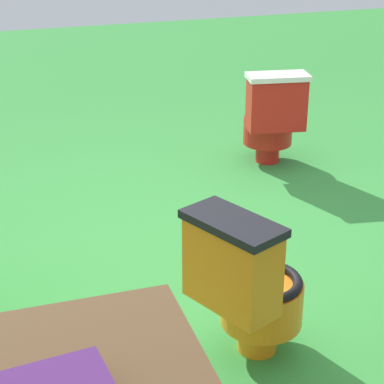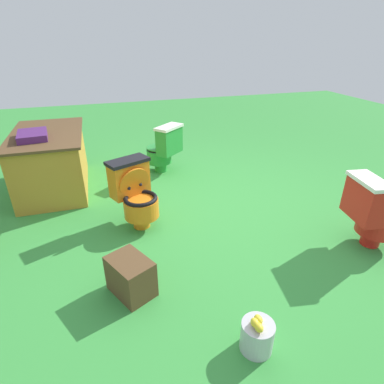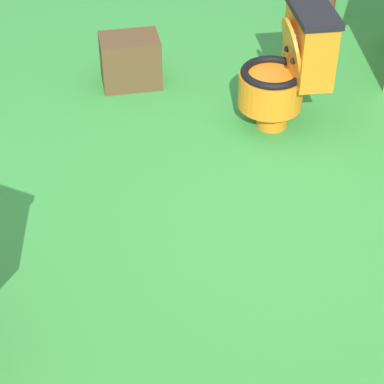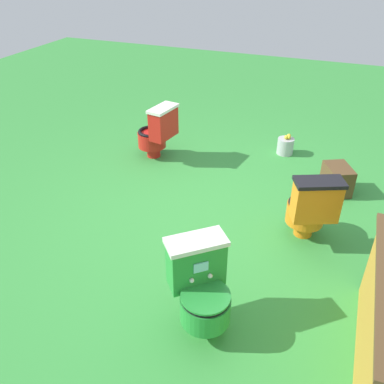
{
  "view_description": "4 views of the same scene",
  "coord_description": "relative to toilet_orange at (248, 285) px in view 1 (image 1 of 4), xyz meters",
  "views": [
    {
      "loc": [
        1.08,
        3.31,
        1.98
      ],
      "look_at": [
        0.03,
        0.12,
        0.46
      ],
      "focal_mm": 65.09,
      "sensor_mm": 36.0,
      "label": 1
    },
    {
      "loc": [
        -2.97,
        1.24,
        1.9
      ],
      "look_at": [
        -0.12,
        0.36,
        0.38
      ],
      "focal_mm": 29.38,
      "sensor_mm": 36.0,
      "label": 2
    },
    {
      "loc": [
        0.52,
        -2.68,
        2.39
      ],
      "look_at": [
        -0.18,
        -0.26,
        0.36
      ],
      "focal_mm": 68.42,
      "sensor_mm": 36.0,
      "label": 3
    },
    {
      "loc": [
        3.37,
        1.05,
        2.52
      ],
      "look_at": [
        0.27,
        -0.16,
        0.42
      ],
      "focal_mm": 37.91,
      "sensor_mm": 36.0,
      "label": 4
    }
  ],
  "objects": [
    {
      "name": "toilet_orange",
      "position": [
        0.0,
        0.0,
        0.0
      ],
      "size": [
        0.61,
        0.57,
        0.73
      ],
      "rotation": [
        0.0,
        0.0,
        1.99
      ],
      "color": "orange",
      "rests_on": "ground"
    },
    {
      "name": "ground",
      "position": [
        -0.04,
        -0.94,
        -0.37
      ],
      "size": [
        14.0,
        14.0,
        0.0
      ],
      "primitive_type": "plane",
      "color": "green"
    },
    {
      "name": "toilet_red",
      "position": [
        -1.05,
        -2.09,
        0.0
      ],
      "size": [
        0.48,
        0.55,
        0.73
      ],
      "rotation": [
        0.0,
        0.0,
        2.98
      ],
      "color": "red",
      "rests_on": "ground"
    }
  ]
}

